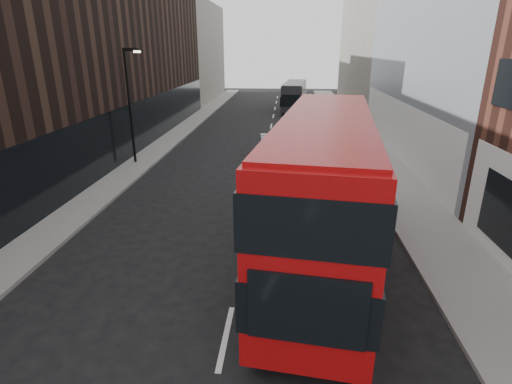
% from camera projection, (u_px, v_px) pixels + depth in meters
% --- Properties ---
extents(sidewalk_right, '(3.00, 80.00, 0.15)m').
position_uv_depth(sidewalk_right, '(363.00, 143.00, 31.47)').
color(sidewalk_right, slate).
rests_on(sidewalk_right, ground).
extents(sidewalk_left, '(2.00, 80.00, 0.15)m').
position_uv_depth(sidewalk_left, '(170.00, 140.00, 32.57)').
color(sidewalk_left, slate).
rests_on(sidewalk_left, ground).
extents(building_victorian, '(6.50, 24.00, 21.00)m').
position_uv_depth(building_victorian, '(375.00, 24.00, 45.74)').
color(building_victorian, slate).
rests_on(building_victorian, ground).
extents(building_left_mid, '(5.00, 24.00, 14.00)m').
position_uv_depth(building_left_mid, '(141.00, 50.00, 35.15)').
color(building_left_mid, black).
rests_on(building_left_mid, ground).
extents(building_left_far, '(5.00, 20.00, 13.00)m').
position_uv_depth(building_left_far, '(196.00, 53.00, 55.94)').
color(building_left_far, slate).
rests_on(building_left_far, ground).
extents(street_lamp, '(1.06, 0.22, 7.00)m').
position_uv_depth(street_lamp, '(130.00, 99.00, 24.63)').
color(street_lamp, black).
rests_on(street_lamp, sidewalk_left).
extents(red_bus, '(4.60, 12.93, 5.12)m').
position_uv_depth(red_bus, '(324.00, 182.00, 13.62)').
color(red_bus, '#99090B').
rests_on(red_bus, ground).
extents(grey_bus, '(3.30, 10.37, 3.30)m').
position_uv_depth(grey_bus, '(294.00, 95.00, 47.83)').
color(grey_bus, black).
rests_on(grey_bus, ground).
extents(car_a, '(2.22, 4.43, 1.45)m').
position_uv_depth(car_a, '(276.00, 148.00, 27.04)').
color(car_a, black).
rests_on(car_a, ground).
extents(car_b, '(1.98, 4.60, 1.47)m').
position_uv_depth(car_b, '(272.00, 146.00, 27.55)').
color(car_b, '#9C9FA5').
rests_on(car_b, ground).
extents(car_c, '(2.67, 5.19, 1.44)m').
position_uv_depth(car_c, '(301.00, 130.00, 32.99)').
color(car_c, black).
rests_on(car_c, ground).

